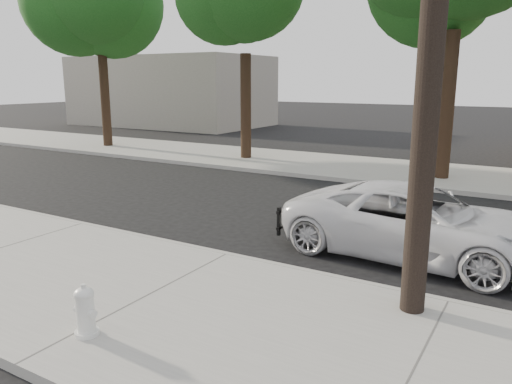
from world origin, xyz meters
TOP-DOWN VIEW (x-y plane):
  - ground at (0.00, 0.00)m, footprint 120.00×120.00m
  - near_sidewalk at (0.00, -4.30)m, footprint 90.00×4.40m
  - far_sidewalk at (0.00, 8.50)m, footprint 90.00×5.00m
  - curb_near at (0.00, -2.10)m, footprint 90.00×0.12m
  - building_far at (-20.00, 20.00)m, footprint 14.00×8.00m
  - tree_a at (-13.80, 7.85)m, footprint 4.65×4.50m
  - tree_b at (-5.81, 8.06)m, footprint 4.34×4.20m
  - police_cruiser at (2.99, -0.06)m, footprint 5.14×2.60m
  - fire_hydrant at (0.17, -5.59)m, footprint 0.34×0.32m

SIDE VIEW (x-z plane):
  - ground at x=0.00m, z-range 0.00..0.00m
  - near_sidewalk at x=0.00m, z-range 0.00..0.15m
  - far_sidewalk at x=0.00m, z-range 0.00..0.15m
  - curb_near at x=0.00m, z-range -0.01..0.15m
  - fire_hydrant at x=0.17m, z-range 0.14..0.79m
  - police_cruiser at x=2.99m, z-range 0.00..1.39m
  - building_far at x=-20.00m, z-range 0.00..5.00m
  - tree_b at x=-5.81m, z-range 1.93..10.38m
  - tree_a at x=-13.80m, z-range 2.03..11.03m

